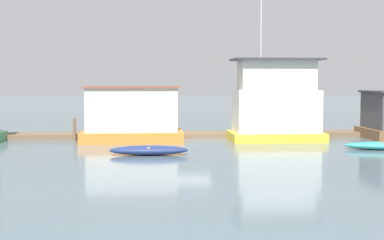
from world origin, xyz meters
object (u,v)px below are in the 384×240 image
Objects in this scene: dinghy_navy at (149,150)px; dinghy_teal at (380,146)px; houseboat_yellow at (276,104)px; houseboat_orange at (132,115)px; mooring_post_centre at (138,127)px; mooring_post_near_left at (74,129)px.

dinghy_teal is (12.64, 1.07, -0.03)m from dinghy_navy.
houseboat_yellow reaches higher than dinghy_teal.
houseboat_yellow reaches higher than houseboat_orange.
mooring_post_centre reaches higher than mooring_post_near_left.
houseboat_orange is 1.34m from mooring_post_centre.
dinghy_navy reaches higher than dinghy_teal.
houseboat_yellow is at bearing 133.58° from dinghy_teal.
mooring_post_centre is at bearing 171.70° from houseboat_yellow.
dinghy_teal is at bearing -24.75° from mooring_post_centre.
houseboat_yellow reaches higher than mooring_post_centre.
houseboat_yellow is 7.05m from dinghy_teal.
mooring_post_near_left is (-17.35, 6.14, 0.48)m from dinghy_teal.
mooring_post_centre is at bearing 70.98° from houseboat_orange.
houseboat_yellow reaches higher than mooring_post_near_left.
dinghy_teal is at bearing -19.50° from mooring_post_near_left.
houseboat_yellow is (9.02, -0.29, 0.70)m from houseboat_orange.
mooring_post_near_left reaches higher than dinghy_navy.
dinghy_navy is 7.26m from mooring_post_centre.
mooring_post_centre is 4.02m from mooring_post_near_left.
houseboat_yellow is 10.19m from dinghy_navy.
mooring_post_centre is (-0.68, 7.21, 0.53)m from dinghy_navy.
mooring_post_near_left is at bearing 180.00° from mooring_post_centre.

